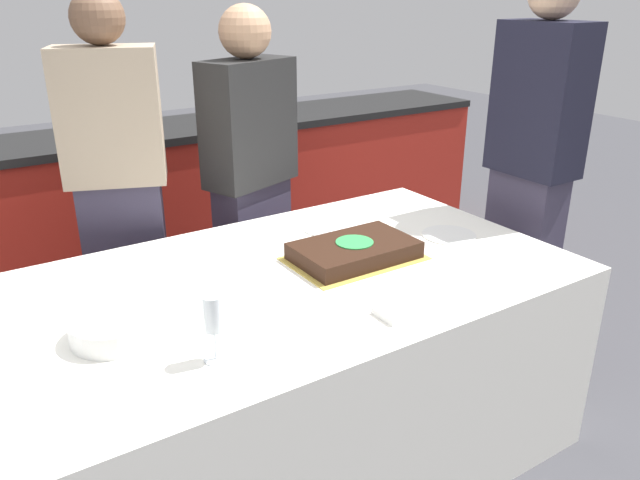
# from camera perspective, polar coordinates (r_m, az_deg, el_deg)

# --- Properties ---
(ground_plane) EXTENTS (14.00, 14.00, 0.00)m
(ground_plane) POSITION_cam_1_polar(r_m,az_deg,el_deg) (2.46, -2.85, -18.93)
(ground_plane) COLOR #424247
(back_counter) EXTENTS (4.40, 0.58, 0.92)m
(back_counter) POSITION_cam_1_polar(r_m,az_deg,el_deg) (3.56, -16.39, 2.25)
(back_counter) COLOR #A82319
(back_counter) RESTS_ON ground_plane
(dining_table) EXTENTS (1.93, 1.09, 0.73)m
(dining_table) POSITION_cam_1_polar(r_m,az_deg,el_deg) (2.24, -3.03, -11.85)
(dining_table) COLOR white
(dining_table) RESTS_ON ground_plane
(cake) EXTENTS (0.46, 0.30, 0.07)m
(cake) POSITION_cam_1_polar(r_m,az_deg,el_deg) (2.18, 3.16, -1.00)
(cake) COLOR gold
(cake) RESTS_ON dining_table
(plate_stack) EXTENTS (0.23, 0.23, 0.06)m
(plate_stack) POSITION_cam_1_polar(r_m,az_deg,el_deg) (1.79, -18.33, -7.62)
(plate_stack) COLOR white
(plate_stack) RESTS_ON dining_table
(wine_glass) EXTENTS (0.06, 0.06, 0.18)m
(wine_glass) POSITION_cam_1_polar(r_m,az_deg,el_deg) (1.58, -9.74, -6.94)
(wine_glass) COLOR white
(wine_glass) RESTS_ON dining_table
(side_plate_near_cake) EXTENTS (0.21, 0.21, 0.00)m
(side_plate_near_cake) POSITION_cam_1_polar(r_m,az_deg,el_deg) (2.46, 0.77, 1.13)
(side_plate_near_cake) COLOR white
(side_plate_near_cake) RESTS_ON dining_table
(side_plate_right_edge) EXTENTS (0.21, 0.21, 0.00)m
(side_plate_right_edge) POSITION_cam_1_polar(r_m,az_deg,el_deg) (2.44, 11.71, 0.46)
(side_plate_right_edge) COLOR white
(side_plate_right_edge) RESTS_ON dining_table
(utensil_pile) EXTENTS (0.17, 0.10, 0.02)m
(utensil_pile) POSITION_cam_1_polar(r_m,az_deg,el_deg) (1.85, 7.75, -6.29)
(utensil_pile) COLOR white
(utensil_pile) RESTS_ON dining_table
(person_cutting_cake) EXTENTS (0.45, 0.33, 1.56)m
(person_cutting_cake) POSITION_cam_1_polar(r_m,az_deg,el_deg) (2.78, -6.29, 5.11)
(person_cutting_cake) COLOR #383347
(person_cutting_cake) RESTS_ON ground_plane
(person_seated_right) EXTENTS (0.20, 0.35, 1.69)m
(person_seated_right) POSITION_cam_1_polar(r_m,az_deg,el_deg) (2.75, 18.67, 5.48)
(person_seated_right) COLOR #383347
(person_seated_right) RESTS_ON ground_plane
(person_standing_back) EXTENTS (0.42, 0.32, 1.61)m
(person_standing_back) POSITION_cam_1_polar(r_m,az_deg,el_deg) (2.58, -17.77, 3.43)
(person_standing_back) COLOR #383347
(person_standing_back) RESTS_ON ground_plane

